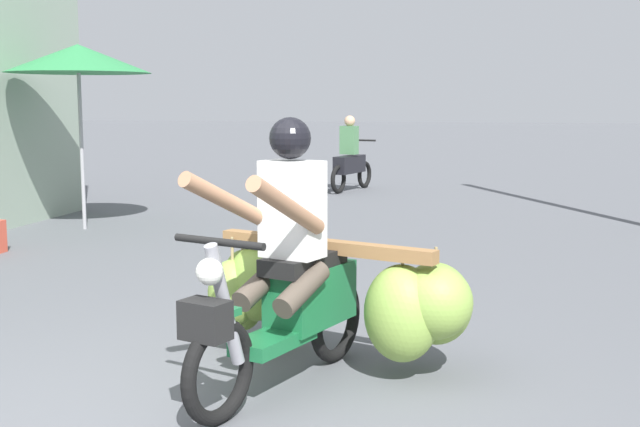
{
  "coord_description": "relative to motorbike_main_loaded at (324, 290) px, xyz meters",
  "views": [
    {
      "loc": [
        1.69,
        -3.43,
        1.67
      ],
      "look_at": [
        0.52,
        1.97,
        0.9
      ],
      "focal_mm": 45.46,
      "sensor_mm": 36.0,
      "label": 1
    }
  ],
  "objects": [
    {
      "name": "motorbike_main_loaded",
      "position": [
        0.0,
        0.0,
        0.0
      ],
      "size": [
        1.82,
        2.03,
        1.58
      ],
      "color": "black",
      "rests_on": "ground"
    },
    {
      "name": "market_umbrella_near_shop",
      "position": [
        -4.23,
        4.81,
        1.69
      ],
      "size": [
        1.85,
        1.85,
        2.38
      ],
      "color": "#99999E",
      "rests_on": "ground"
    },
    {
      "name": "motorbike_distant_ahead_left",
      "position": [
        -1.61,
        9.97,
        0.06
      ],
      "size": [
        0.65,
        1.58,
        1.4
      ],
      "color": "black",
      "rests_on": "ground"
    }
  ]
}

